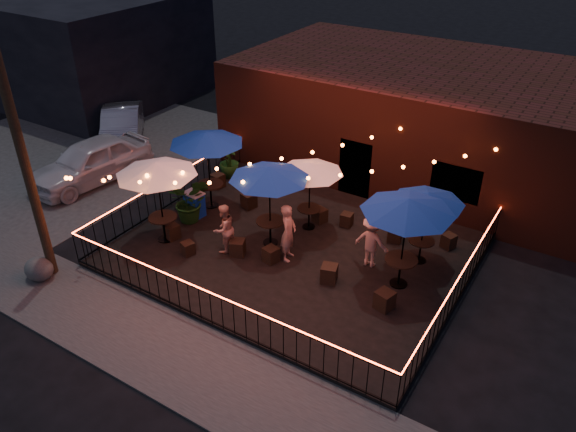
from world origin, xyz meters
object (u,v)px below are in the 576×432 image
at_px(cafe_table_4, 408,207).
at_px(boulder, 39,269).
at_px(cafe_table_1, 206,139).
at_px(cafe_table_3, 310,169).
at_px(utility_pole, 20,147).
at_px(cafe_table_0, 156,170).
at_px(cafe_table_5, 428,199).
at_px(cafe_table_2, 269,174).
at_px(cooler, 195,204).

distance_m(cafe_table_4, boulder, 10.43).
bearing_deg(cafe_table_1, cafe_table_3, 9.13).
bearing_deg(cafe_table_4, cafe_table_3, 161.12).
bearing_deg(utility_pole, cafe_table_0, 59.32).
relative_size(cafe_table_1, cafe_table_5, 1.10).
bearing_deg(cafe_table_5, cafe_table_2, -159.83).
distance_m(cafe_table_0, cooler, 2.59).
relative_size(utility_pole, cafe_table_5, 2.96).
height_order(cafe_table_3, cafe_table_5, cafe_table_3).
height_order(utility_pole, cafe_table_0, utility_pole).
xyz_separation_m(cafe_table_3, cooler, (-3.60, -1.36, -1.67)).
distance_m(cafe_table_1, cafe_table_2, 3.13).
height_order(cafe_table_0, cafe_table_5, cafe_table_0).
height_order(utility_pole, boulder, utility_pole).
distance_m(cafe_table_0, cafe_table_2, 3.30).
bearing_deg(cafe_table_4, cooler, -178.99).
bearing_deg(cafe_table_5, boulder, -144.32).
height_order(cafe_table_0, boulder, cafe_table_0).
xyz_separation_m(cafe_table_5, cooler, (-7.30, -1.50, -1.66)).
bearing_deg(cafe_table_4, utility_pole, -152.04).
bearing_deg(cafe_table_3, cafe_table_4, -18.88).
relative_size(cafe_table_4, cafe_table_5, 1.16).
xyz_separation_m(utility_pole, cafe_table_0, (1.71, 2.88, -1.41)).
xyz_separation_m(cafe_table_2, boulder, (-4.68, -4.85, -2.20)).
distance_m(cafe_table_2, cafe_table_5, 4.52).
height_order(cafe_table_1, cooler, cafe_table_1).
xyz_separation_m(cafe_table_0, cafe_table_2, (2.90, 1.58, -0.04)).
distance_m(utility_pole, cooler, 5.88).
relative_size(cafe_table_3, cooler, 3.05).
bearing_deg(cafe_table_0, cafe_table_4, 14.07).
bearing_deg(cafe_table_0, cafe_table_5, 23.76).
bearing_deg(cafe_table_1, boulder, -106.33).
bearing_deg(utility_pole, cafe_table_5, 34.26).
xyz_separation_m(utility_pole, cafe_table_1, (1.60, 5.32, -1.37)).
relative_size(cafe_table_0, cooler, 3.43).
xyz_separation_m(cafe_table_2, cafe_table_3, (0.54, 1.42, -0.29)).
relative_size(utility_pole, cafe_table_1, 2.70).
bearing_deg(cafe_table_3, cooler, -159.24).
distance_m(cooler, boulder, 5.17).
bearing_deg(cafe_table_2, utility_pole, -135.89).
bearing_deg(cafe_table_5, cafe_table_0, -156.24).
bearing_deg(utility_pole, cafe_table_2, 44.11).
bearing_deg(cafe_table_2, cooler, 178.93).
xyz_separation_m(cafe_table_2, cafe_table_4, (4.16, 0.18, 0.10)).
xyz_separation_m(cafe_table_1, cooler, (-0.05, -0.79, -2.04)).
height_order(utility_pole, cafe_table_2, utility_pole).
height_order(utility_pole, cafe_table_1, utility_pole).
distance_m(cafe_table_3, cooler, 4.20).
relative_size(cafe_table_0, cafe_table_3, 1.13).
height_order(cafe_table_2, cafe_table_4, cafe_table_4).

